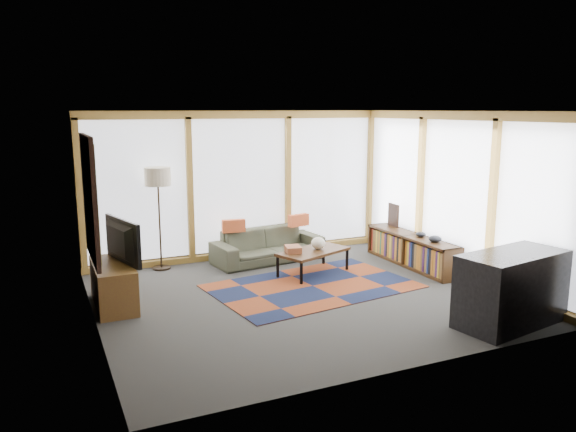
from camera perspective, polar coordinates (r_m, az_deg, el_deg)
name	(u,v)px	position (r m, az deg, el deg)	size (l,w,h in m)	color
ground	(300,297)	(8.07, 1.18, -8.18)	(5.50, 5.50, 0.00)	#2B2B29
room_envelope	(314,183)	(8.42, 2.62, 3.40)	(5.52, 5.02, 2.62)	#493C37
rug	(313,286)	(8.51, 2.52, -7.13)	(2.95, 1.90, 0.01)	maroon
sofa	(268,245)	(9.82, -2.06, -2.99)	(1.94, 0.76, 0.57)	#373D2C
pillow_left	(234,226)	(9.57, -5.55, -1.00)	(0.39, 0.12, 0.22)	#D2572C
pillow_right	(299,220)	(10.02, 1.08, -0.43)	(0.39, 0.12, 0.21)	#D2572C
floor_lamp	(159,219)	(9.46, -12.93, -0.28)	(0.43, 0.43, 1.70)	#2F2318
coffee_table	(313,262)	(9.09, 2.57, -4.70)	(1.18, 0.59, 0.39)	#301F0E
book_stack	(293,249)	(8.90, 0.51, -3.39)	(0.23, 0.29, 0.10)	brown
vase	(318,243)	(9.09, 3.09, -2.78)	(0.23, 0.23, 0.20)	silver
bookshelf	(411,250)	(9.77, 12.42, -3.41)	(0.39, 2.13, 0.53)	#301F0E
bowl_a	(435,239)	(9.28, 14.72, -2.25)	(0.21, 0.21, 0.11)	black
bowl_b	(421,234)	(9.60, 13.34, -1.82)	(0.17, 0.17, 0.09)	black
shelf_picture	(393,215)	(10.34, 10.66, 0.10)	(0.04, 0.31, 0.41)	black
tv_console	(113,285)	(7.97, -17.32, -6.71)	(0.49, 1.18, 0.59)	brown
television	(115,242)	(7.84, -17.14, -2.51)	(1.03, 0.14, 0.59)	black
bar_counter	(511,289)	(7.48, 21.75, -6.87)	(1.44, 0.67, 0.91)	black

